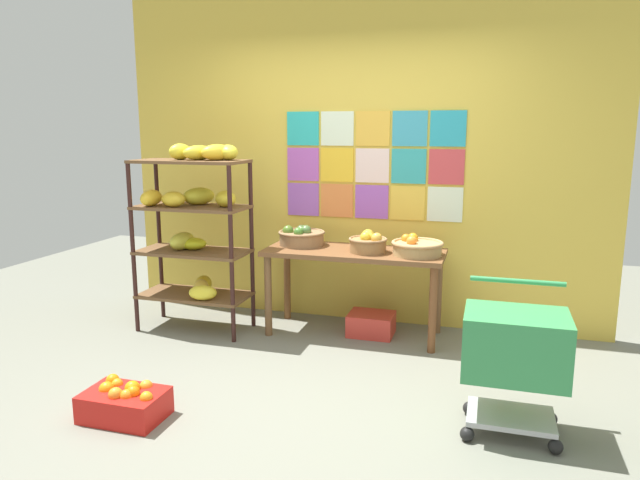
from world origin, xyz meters
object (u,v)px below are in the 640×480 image
at_px(fruit_basket_centre, 301,236).
at_px(shopping_cart, 515,350).
at_px(banana_shelf_unit, 195,221).
at_px(fruit_basket_left, 368,242).
at_px(fruit_basket_right, 417,247).
at_px(produce_crate_under_table, 371,324).
at_px(display_table, 354,262).
at_px(orange_crate_foreground, 125,402).

height_order(fruit_basket_centre, shopping_cart, fruit_basket_centre).
height_order(banana_shelf_unit, fruit_basket_left, banana_shelf_unit).
xyz_separation_m(fruit_basket_right, fruit_basket_left, (-0.39, -0.00, 0.01)).
xyz_separation_m(fruit_basket_right, produce_crate_under_table, (-0.37, 0.06, -0.69)).
relative_size(banana_shelf_unit, fruit_basket_centre, 3.97).
height_order(display_table, fruit_basket_right, fruit_basket_right).
relative_size(fruit_basket_right, shopping_cart, 0.48).
distance_m(fruit_basket_centre, produce_crate_under_table, 0.95).
relative_size(display_table, produce_crate_under_table, 3.93).
relative_size(produce_crate_under_table, orange_crate_foreground, 0.78).
bearing_deg(fruit_basket_right, display_table, 175.59).
distance_m(orange_crate_foreground, shopping_cart, 2.28).
relative_size(produce_crate_under_table, shopping_cart, 0.44).
bearing_deg(fruit_basket_centre, banana_shelf_unit, -157.45).
relative_size(display_table, fruit_basket_left, 4.70).
relative_size(fruit_basket_centre, shopping_cart, 0.47).
bearing_deg(orange_crate_foreground, banana_shelf_unit, 102.26).
height_order(banana_shelf_unit, fruit_basket_right, banana_shelf_unit).
xyz_separation_m(display_table, produce_crate_under_table, (0.15, 0.02, -0.53)).
bearing_deg(banana_shelf_unit, display_table, 11.41).
bearing_deg(orange_crate_foreground, shopping_cart, 12.16).
bearing_deg(fruit_basket_centre, display_table, -9.11).
relative_size(fruit_basket_centre, fruit_basket_left, 1.28).
distance_m(fruit_basket_left, orange_crate_foreground, 2.19).
bearing_deg(fruit_basket_centre, orange_crate_foreground, -104.54).
height_order(fruit_basket_right, produce_crate_under_table, fruit_basket_right).
xyz_separation_m(fruit_basket_centre, produce_crate_under_table, (0.63, -0.06, -0.70)).
bearing_deg(produce_crate_under_table, fruit_basket_centre, 174.90).
bearing_deg(banana_shelf_unit, fruit_basket_centre, 22.55).
bearing_deg(produce_crate_under_table, fruit_basket_right, -9.44).
bearing_deg(shopping_cart, produce_crate_under_table, 115.84).
bearing_deg(fruit_basket_centre, produce_crate_under_table, -5.10).
height_order(fruit_basket_left, produce_crate_under_table, fruit_basket_left).
xyz_separation_m(produce_crate_under_table, orange_crate_foreground, (-1.12, -1.82, 0.01)).
bearing_deg(fruit_basket_left, display_table, 161.33).
bearing_deg(display_table, orange_crate_foreground, -118.35).
distance_m(fruit_basket_centre, shopping_cart, 2.23).
bearing_deg(fruit_basket_right, shopping_cart, -61.00).
xyz_separation_m(banana_shelf_unit, display_table, (1.30, 0.26, -0.33)).
relative_size(fruit_basket_left, produce_crate_under_table, 0.84).
bearing_deg(orange_crate_foreground, display_table, 61.65).
height_order(display_table, produce_crate_under_table, display_table).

